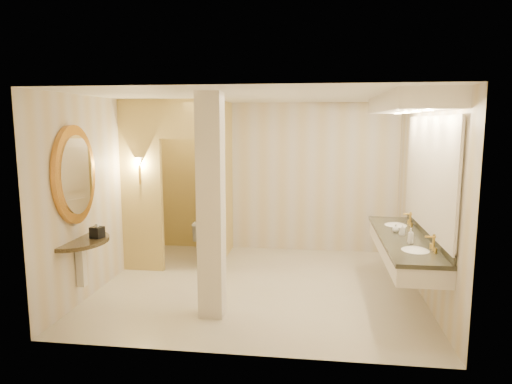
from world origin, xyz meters
TOP-DOWN VIEW (x-y plane):
  - floor at (0.00, 0.00)m, footprint 4.50×4.50m
  - ceiling at (0.00, 0.00)m, footprint 4.50×4.50m
  - wall_back at (0.00, 2.00)m, footprint 4.50×0.02m
  - wall_front at (0.00, -2.00)m, footprint 4.50×0.02m
  - wall_left at (-2.25, 0.00)m, footprint 0.02×4.00m
  - wall_right at (2.25, 0.00)m, footprint 0.02×4.00m
  - toilet_closet at (-1.12, 0.97)m, footprint 1.50×1.55m
  - wall_sconce at (-1.93, 0.43)m, footprint 0.14×0.14m
  - vanity at (1.98, -0.28)m, footprint 0.75×2.65m
  - console_shelf at (-2.21, -0.98)m, footprint 0.95×0.95m
  - pillar at (-0.45, -1.06)m, footprint 0.29×0.29m
  - tissue_box at (-2.00, -0.88)m, footprint 0.17×0.17m
  - toilet at (-1.10, 1.23)m, footprint 0.51×0.75m
  - soap_bottle_a at (1.93, -0.22)m, footprint 0.09×0.09m
  - soap_bottle_b at (1.87, -0.08)m, footprint 0.11×0.11m
  - soap_bottle_c at (1.95, -0.65)m, footprint 0.09×0.09m

SIDE VIEW (x-z plane):
  - floor at x=0.00m, z-range 0.00..0.00m
  - toilet at x=-1.10m, z-range 0.00..0.70m
  - soap_bottle_b at x=1.87m, z-range 0.88..0.99m
  - tissue_box at x=-2.00m, z-range 0.88..1.02m
  - soap_bottle_a at x=1.93m, z-range 0.88..1.03m
  - soap_bottle_c at x=1.95m, z-range 0.88..1.07m
  - console_shelf at x=-2.21m, z-range 0.38..2.30m
  - wall_back at x=0.00m, z-range 0.00..2.70m
  - wall_front at x=0.00m, z-range 0.00..2.70m
  - wall_left at x=-2.25m, z-range 0.00..2.70m
  - wall_right at x=2.25m, z-range 0.00..2.70m
  - pillar at x=-0.45m, z-range 0.00..2.70m
  - toilet_closet at x=-1.12m, z-range 0.04..2.74m
  - vanity at x=1.98m, z-range 0.58..2.67m
  - wall_sconce at x=-1.93m, z-range 1.52..1.94m
  - ceiling at x=0.00m, z-range 2.70..2.70m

